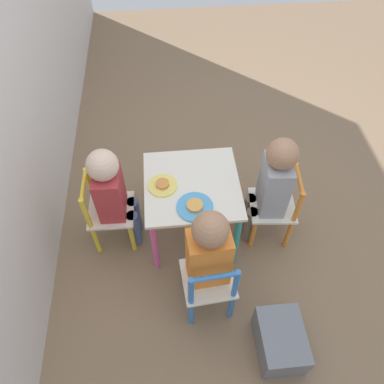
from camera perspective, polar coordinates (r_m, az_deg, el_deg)
name	(u,v)px	position (r m, az deg, el deg)	size (l,w,h in m)	color
ground_plane	(192,230)	(2.41, 0.00, -5.88)	(6.00, 6.00, 0.00)	#7F664C
kids_table	(192,193)	(2.09, 0.00, -0.17)	(0.52, 0.52, 0.47)	silver
chair_yellow	(108,212)	(2.23, -12.73, -3.00)	(0.27, 0.27, 0.52)	silver
chair_blue	(209,284)	(1.95, 2.58, -13.87)	(0.28, 0.28, 0.52)	silver
chair_orange	(276,207)	(2.25, 12.64, -2.24)	(0.28, 0.28, 0.52)	silver
child_back	(113,191)	(2.07, -11.99, 0.13)	(0.20, 0.22, 0.73)	#4C608E
child_left	(208,253)	(1.79, 2.44, -9.33)	(0.22, 0.21, 0.78)	#7A6B5B
child_front	(272,184)	(2.08, 12.03, 1.20)	(0.21, 0.22, 0.78)	#7A6B5B
plate_back	(163,185)	(2.02, -4.50, 1.06)	(0.16, 0.16, 0.03)	#EADB66
plate_left	(195,207)	(1.92, 0.44, -2.23)	(0.19, 0.19, 0.03)	#4C9EE0
storage_bin	(280,341)	(2.06, 13.29, -21.18)	(0.30, 0.22, 0.20)	slate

